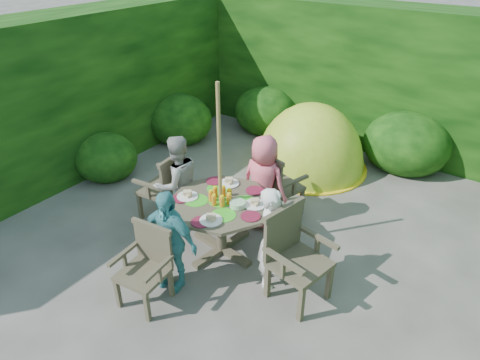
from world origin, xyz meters
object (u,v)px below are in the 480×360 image
Objects in this scene: child_back at (264,183)px; parasol_pole at (220,175)px; garden_chair_left at (166,186)px; garden_chair_front at (147,265)px; child_left at (178,184)px; child_front at (169,240)px; dome_tent at (309,167)px; garden_chair_back at (276,184)px; patio_table at (221,209)px; garden_chair_right at (294,254)px; child_right at (273,238)px.

parasol_pole is at bearing 81.77° from child_back.
garden_chair_front is at bearing 29.94° from garden_chair_left.
child_left reaches higher than garden_chair_front.
parasol_pole is at bearing 78.93° from child_front.
child_front is 0.54× the size of dome_tent.
dome_tent reaches higher than garden_chair_back.
child_left is 2.73m from dome_tent.
patio_table is 1.08× the size of child_left.
parasol_pole is at bearing 94.69° from garden_chair_right.
child_right reaches higher than dome_tent.
child_front is at bearing 99.80° from garden_chair_back.
parasol_pole reaches higher than child_front.
garden_chair_left is 1.11× the size of garden_chair_front.
garden_chair_right is 1.35m from child_back.
patio_table is at bearing -103.55° from dome_tent.
child_left is at bearing 123.93° from child_front.
garden_chair_back is 1.11× the size of garden_chair_front.
child_right is (0.79, -0.10, -0.48)m from parasol_pole.
garden_chair_front is (-1.24, -0.96, -0.09)m from garden_chair_right.
child_right is 1.13m from child_front.
child_right is 1.13m from child_back.
patio_table reaches higher than garden_chair_front.
child_left is (-0.79, 0.10, -0.43)m from parasol_pole.
patio_table is at bearing 94.64° from garden_chair_right.
garden_chair_left is 1.00× the size of garden_chair_back.
child_front is at bearing -97.81° from patio_table.
patio_table is 1.12m from garden_chair_front.
parasol_pole is 1.77× the size of child_front.
parasol_pole reaches higher than child_left.
parasol_pole is (-0.00, -0.00, 0.47)m from patio_table.
garden_chair_right reaches higher than garden_chair_front.
garden_chair_front is at bearing -98.64° from patio_table.
garden_chair_back is 0.72× the size of child_back.
child_back is (0.10, 0.79, 0.03)m from patio_table.
child_right is at bearing -7.49° from parasol_pole.
garden_chair_left is at bearing 93.98° from garden_chair_right.
patio_table is 1.41× the size of garden_chair_right.
parasol_pole reaches higher than garden_chair_back.
child_front is (0.98, -0.96, 0.11)m from garden_chair_left.
garden_chair_right is 1.19× the size of garden_chair_front.
child_right is at bearing -7.57° from patio_table.
child_front reaches higher than garden_chair_right.
garden_chair_left is 1.37m from child_front.
child_left is 0.58× the size of dome_tent.
garden_chair_right reaches higher than garden_chair_left.
child_front is at bearing 116.45° from child_right.
parasol_pole is at bearing 75.62° from garden_chair_front.
garden_chair_right is 0.83× the size of child_right.
dome_tent is at bearing 153.08° from garden_chair_left.
garden_chair_left reaches higher than garden_chair_front.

